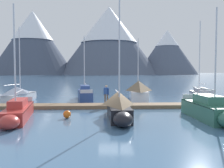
# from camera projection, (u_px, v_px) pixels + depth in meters

# --- Properties ---
(ground_plane) EXTENTS (700.00, 700.00, 0.00)m
(ground_plane) POSITION_uv_depth(u_px,v_px,m) (116.00, 116.00, 17.96)
(ground_plane) COLOR #426689
(mountain_west_summit) EXTENTS (75.19, 75.19, 57.75)m
(mountain_west_summit) POSITION_uv_depth(u_px,v_px,m) (33.00, 41.00, 222.43)
(mountain_west_summit) COLOR #424C60
(mountain_west_summit) RESTS_ON ground
(mountain_central_massif) EXTENTS (93.79, 93.79, 63.15)m
(mountain_central_massif) POSITION_uv_depth(u_px,v_px,m) (109.00, 38.00, 229.38)
(mountain_central_massif) COLOR #4C566B
(mountain_central_massif) RESTS_ON ground
(mountain_shoulder_ridge) EXTENTS (57.24, 57.24, 41.53)m
(mountain_shoulder_ridge) POSITION_uv_depth(u_px,v_px,m) (167.00, 52.00, 230.13)
(mountain_shoulder_ridge) COLOR #4C566B
(mountain_shoulder_ridge) RESTS_ON ground
(dock) EXTENTS (22.90, 2.07, 0.30)m
(dock) POSITION_uv_depth(u_px,v_px,m) (113.00, 106.00, 21.94)
(dock) COLOR brown
(dock) RESTS_ON ground
(sailboat_nearest_berth) EXTENTS (2.80, 6.21, 8.03)m
(sailboat_nearest_berth) POSITION_uv_depth(u_px,v_px,m) (19.00, 94.00, 26.75)
(sailboat_nearest_berth) COLOR silver
(sailboat_nearest_berth) RESTS_ON ground
(sailboat_second_berth) EXTENTS (2.30, 6.74, 7.47)m
(sailboat_second_berth) POSITION_uv_depth(u_px,v_px,m) (17.00, 112.00, 16.25)
(sailboat_second_berth) COLOR #B2332D
(sailboat_second_berth) RESTS_ON ground
(sailboat_mid_dock_port) EXTENTS (2.14, 7.16, 7.20)m
(sailboat_mid_dock_port) POSITION_uv_depth(u_px,v_px,m) (85.00, 94.00, 27.80)
(sailboat_mid_dock_port) COLOR navy
(sailboat_mid_dock_port) RESTS_ON ground
(sailboat_mid_dock_starboard) EXTENTS (1.69, 6.22, 9.22)m
(sailboat_mid_dock_starboard) POSITION_uv_depth(u_px,v_px,m) (119.00, 106.00, 16.73)
(sailboat_mid_dock_starboard) COLOR black
(sailboat_mid_dock_starboard) RESTS_ON ground
(sailboat_far_berth) EXTENTS (2.41, 6.15, 6.98)m
(sailboat_far_berth) POSITION_uv_depth(u_px,v_px,m) (138.00, 91.00, 27.66)
(sailboat_far_berth) COLOR white
(sailboat_far_berth) RESTS_ON ground
(sailboat_outer_slip) EXTENTS (1.85, 6.53, 7.28)m
(sailboat_outer_slip) POSITION_uv_depth(u_px,v_px,m) (210.00, 110.00, 16.30)
(sailboat_outer_slip) COLOR #336B56
(sailboat_outer_slip) RESTS_ON ground
(sailboat_end_of_dock) EXTENTS (2.39, 6.07, 9.07)m
(sailboat_end_of_dock) POSITION_uv_depth(u_px,v_px,m) (200.00, 94.00, 28.35)
(sailboat_end_of_dock) COLOR #93939E
(sailboat_end_of_dock) RESTS_ON ground
(person_on_dock) EXTENTS (0.49, 0.40, 1.69)m
(person_on_dock) POSITION_uv_depth(u_px,v_px,m) (106.00, 93.00, 22.24)
(person_on_dock) COLOR brown
(person_on_dock) RESTS_ON dock
(mooring_buoy_channel_marker) EXTENTS (0.55, 0.55, 0.63)m
(mooring_buoy_channel_marker) POSITION_uv_depth(u_px,v_px,m) (67.00, 114.00, 16.95)
(mooring_buoy_channel_marker) COLOR orange
(mooring_buoy_channel_marker) RESTS_ON ground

